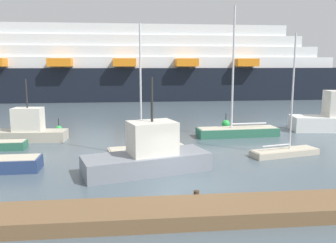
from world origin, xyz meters
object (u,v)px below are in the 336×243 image
(fishing_boat_1, at_px, (148,155))
(channel_buoy_0, at_px, (226,124))
(sailboat_2, at_px, (237,130))
(cruise_ship, at_px, (67,67))
(channel_buoy_1, at_px, (154,134))
(sailboat_0, at_px, (147,150))
(sailboat_1, at_px, (285,150))
(channel_buoy_2, at_px, (59,129))
(fishing_boat_0, at_px, (26,130))

(fishing_boat_1, height_order, channel_buoy_0, fishing_boat_1)
(sailboat_2, xyz_separation_m, cruise_ship, (-20.09, 35.22, 5.11))
(fishing_boat_1, xyz_separation_m, channel_buoy_1, (0.92, 9.04, -0.63))
(sailboat_0, bearing_deg, fishing_boat_1, 77.84)
(sailboat_0, distance_m, channel_buoy_0, 12.47)
(channel_buoy_0, bearing_deg, sailboat_0, -129.81)
(sailboat_1, height_order, channel_buoy_1, sailboat_1)
(channel_buoy_1, distance_m, channel_buoy_2, 9.12)
(sailboat_0, bearing_deg, fishing_boat_0, -41.42)
(sailboat_1, height_order, fishing_boat_1, sailboat_1)
(cruise_ship, bearing_deg, sailboat_0, -73.91)
(sailboat_0, xyz_separation_m, channel_buoy_2, (-7.58, 9.10, -0.12))
(channel_buoy_1, xyz_separation_m, channel_buoy_2, (-8.40, 3.54, -0.06))
(fishing_boat_0, bearing_deg, sailboat_1, -15.85)
(channel_buoy_1, bearing_deg, sailboat_2, 0.96)
(fishing_boat_0, xyz_separation_m, channel_buoy_0, (17.40, 3.93, -0.52))
(channel_buoy_0, height_order, cruise_ship, cruise_ship)
(sailboat_2, bearing_deg, cruise_ship, -63.94)
(fishing_boat_0, bearing_deg, sailboat_2, 3.57)
(sailboat_0, relative_size, sailboat_1, 1.07)
(channel_buoy_0, relative_size, channel_buoy_1, 0.88)
(sailboat_2, relative_size, channel_buoy_2, 8.58)
(channel_buoy_2, height_order, cruise_ship, cruise_ship)
(cruise_ship, bearing_deg, sailboat_1, -63.39)
(fishing_boat_0, distance_m, channel_buoy_1, 10.25)
(sailboat_2, relative_size, channel_buoy_0, 7.51)
(sailboat_1, bearing_deg, fishing_boat_1, -177.47)
(sailboat_1, relative_size, channel_buoy_0, 5.62)
(sailboat_2, bearing_deg, channel_buoy_2, -16.07)
(channel_buoy_0, bearing_deg, channel_buoy_1, -150.71)
(sailboat_1, distance_m, sailboat_2, 6.68)
(fishing_boat_1, distance_m, channel_buoy_0, 15.37)
(sailboat_0, height_order, channel_buoy_2, sailboat_0)
(sailboat_1, relative_size, sailboat_2, 0.75)
(sailboat_0, height_order, sailboat_1, sailboat_0)
(fishing_boat_0, distance_m, channel_buoy_2, 3.95)
(fishing_boat_0, bearing_deg, cruise_ship, 97.91)
(sailboat_1, relative_size, fishing_boat_0, 1.23)
(sailboat_2, height_order, fishing_boat_1, sailboat_2)
(sailboat_0, height_order, fishing_boat_1, sailboat_0)
(channel_buoy_0, xyz_separation_m, channel_buoy_1, (-7.16, -4.02, -0.03))
(sailboat_0, height_order, sailboat_2, sailboat_2)
(channel_buoy_2, bearing_deg, sailboat_0, -50.19)
(sailboat_2, xyz_separation_m, channel_buoy_0, (0.05, 3.90, -0.14))
(sailboat_0, bearing_deg, channel_buoy_1, -108.85)
(sailboat_2, height_order, channel_buoy_0, sailboat_2)
(channel_buoy_0, height_order, channel_buoy_1, channel_buoy_1)
(channel_buoy_0, bearing_deg, channel_buoy_2, -178.23)
(channel_buoy_0, distance_m, channel_buoy_2, 15.57)
(channel_buoy_2, bearing_deg, sailboat_1, -30.73)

